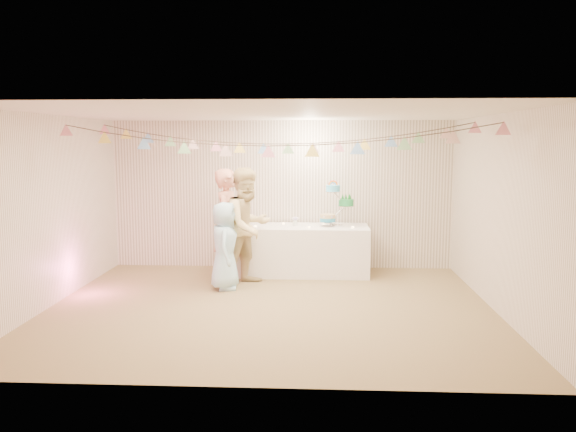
{
  "coord_description": "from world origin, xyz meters",
  "views": [
    {
      "loc": [
        0.62,
        -7.36,
        2.24
      ],
      "look_at": [
        0.2,
        0.8,
        1.15
      ],
      "focal_mm": 35.0,
      "sensor_mm": 36.0,
      "label": 1
    }
  ],
  "objects_px": {
    "person_adult_a": "(229,225)",
    "person_adult_b": "(248,226)",
    "cake_stand": "(336,209)",
    "table": "(303,250)",
    "person_child": "(225,246)"
  },
  "relations": [
    {
      "from": "table",
      "to": "cake_stand",
      "type": "relative_size",
      "value": 3.06
    },
    {
      "from": "person_adult_b",
      "to": "table",
      "type": "bearing_deg",
      "value": -9.45
    },
    {
      "from": "person_adult_a",
      "to": "table",
      "type": "bearing_deg",
      "value": -59.15
    },
    {
      "from": "person_adult_a",
      "to": "person_child",
      "type": "height_order",
      "value": "person_adult_a"
    },
    {
      "from": "table",
      "to": "person_child",
      "type": "relative_size",
      "value": 1.64
    },
    {
      "from": "table",
      "to": "person_adult_b",
      "type": "height_order",
      "value": "person_adult_b"
    },
    {
      "from": "table",
      "to": "person_child",
      "type": "bearing_deg",
      "value": -138.09
    },
    {
      "from": "person_adult_b",
      "to": "person_child",
      "type": "height_order",
      "value": "person_adult_b"
    },
    {
      "from": "person_adult_a",
      "to": "person_adult_b",
      "type": "xyz_separation_m",
      "value": [
        0.34,
        -0.27,
        0.02
      ]
    },
    {
      "from": "person_adult_b",
      "to": "person_child",
      "type": "bearing_deg",
      "value": 173.38
    },
    {
      "from": "person_adult_b",
      "to": "person_child",
      "type": "relative_size",
      "value": 1.38
    },
    {
      "from": "cake_stand",
      "to": "person_adult_b",
      "type": "xyz_separation_m",
      "value": [
        -1.4,
        -0.79,
        -0.19
      ]
    },
    {
      "from": "cake_stand",
      "to": "person_child",
      "type": "xyz_separation_m",
      "value": [
        -1.72,
        -1.1,
        -0.44
      ]
    },
    {
      "from": "person_child",
      "to": "person_adult_b",
      "type": "bearing_deg",
      "value": -52.3
    },
    {
      "from": "cake_stand",
      "to": "person_adult_a",
      "type": "xyz_separation_m",
      "value": [
        -1.74,
        -0.52,
        -0.2
      ]
    }
  ]
}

